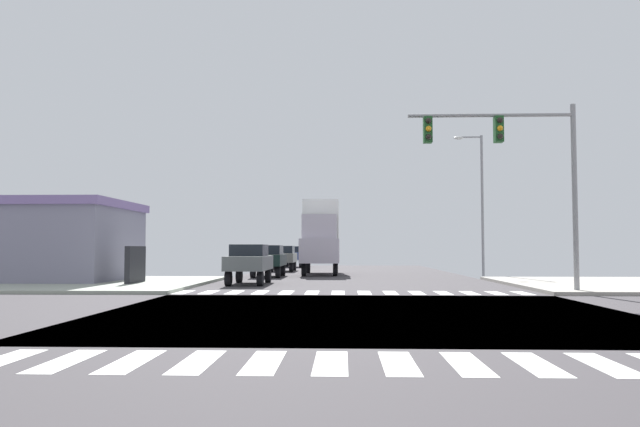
% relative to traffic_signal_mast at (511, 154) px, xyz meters
% --- Properties ---
extents(ground, '(90.00, 90.00, 0.05)m').
position_rel_traffic_signal_mast_xyz_m(ground, '(-5.87, -7.09, -5.32)').
color(ground, '#3F3B3E').
extents(sidewalk_corner_nw, '(12.00, 12.00, 0.14)m').
position_rel_traffic_signal_mast_xyz_m(sidewalk_corner_nw, '(-18.87, 4.91, -5.23)').
color(sidewalk_corner_nw, '#9AA192').
rests_on(sidewalk_corner_nw, ground).
extents(crosswalk_near, '(13.50, 2.00, 0.01)m').
position_rel_traffic_signal_mast_xyz_m(crosswalk_near, '(-6.12, -14.39, -5.29)').
color(crosswalk_near, white).
rests_on(crosswalk_near, ground).
extents(crosswalk_far, '(13.50, 2.00, 0.01)m').
position_rel_traffic_signal_mast_xyz_m(crosswalk_far, '(-6.12, 0.21, -5.29)').
color(crosswalk_far, white).
rests_on(crosswalk_far, ground).
extents(traffic_signal_mast, '(6.37, 0.55, 7.20)m').
position_rel_traffic_signal_mast_xyz_m(traffic_signal_mast, '(0.00, 0.00, 0.00)').
color(traffic_signal_mast, gray).
rests_on(traffic_signal_mast, ground).
extents(street_lamp, '(1.78, 0.32, 8.65)m').
position_rel_traffic_signal_mast_xyz_m(street_lamp, '(1.88, 14.46, -0.17)').
color(street_lamp, gray).
rests_on(street_lamp, ground).
extents(sedan_farside_1, '(1.80, 4.30, 1.88)m').
position_rel_traffic_signal_mast_xyz_m(sedan_farside_1, '(-10.87, 5.57, -4.18)').
color(sedan_farside_1, black).
rests_on(sedan_farside_1, ground).
extents(sedan_crossing_2, '(1.80, 4.30, 1.88)m').
position_rel_traffic_signal_mast_xyz_m(sedan_crossing_2, '(-10.87, 32.32, -4.18)').
color(sedan_crossing_2, black).
rests_on(sedan_crossing_2, ground).
extents(sedan_queued_3, '(1.80, 4.30, 1.88)m').
position_rel_traffic_signal_mast_xyz_m(sedan_queued_3, '(-10.87, 22.29, -4.18)').
color(sedan_queued_3, black).
rests_on(sedan_queued_3, ground).
extents(box_truck_leading_1, '(2.40, 7.20, 4.85)m').
position_rel_traffic_signal_mast_xyz_m(box_truck_leading_1, '(-7.87, 16.96, -2.73)').
color(box_truck_leading_1, black).
rests_on(box_truck_leading_1, ground).
extents(sedan_trailing_4, '(1.80, 4.30, 1.88)m').
position_rel_traffic_signal_mast_xyz_m(sedan_trailing_4, '(-10.87, 13.21, -4.18)').
color(sedan_trailing_4, black).
rests_on(sedan_trailing_4, ground).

